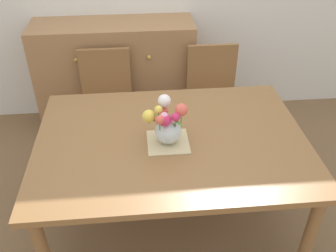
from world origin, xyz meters
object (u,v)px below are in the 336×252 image
object	(u,v)px
dining_table	(171,148)
dresser	(116,76)
flower_vase	(167,124)
chair_right	(213,92)
chair_left	(107,97)

from	to	relation	value
dining_table	dresser	size ratio (longest dim) A/B	1.16
flower_vase	dining_table	bearing A→B (deg)	52.33
dining_table	flower_vase	bearing A→B (deg)	-127.67
chair_right	dresser	world-z (taller)	dresser
dresser	chair_right	bearing A→B (deg)	-26.15
dresser	flower_vase	size ratio (longest dim) A/B	5.10
dining_table	chair_right	xyz separation A→B (m)	(0.45, 0.92, -0.15)
dresser	flower_vase	world-z (taller)	flower_vase
chair_right	flower_vase	xyz separation A→B (m)	(-0.48, -0.97, 0.37)
chair_left	flower_vase	distance (m)	1.11
dining_table	flower_vase	xyz separation A→B (m)	(-0.03, -0.04, 0.21)
flower_vase	chair_left	bearing A→B (deg)	113.24
dining_table	chair_left	bearing A→B (deg)	115.82
chair_left	flower_vase	size ratio (longest dim) A/B	3.26
chair_right	flower_vase	bearing A→B (deg)	63.60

